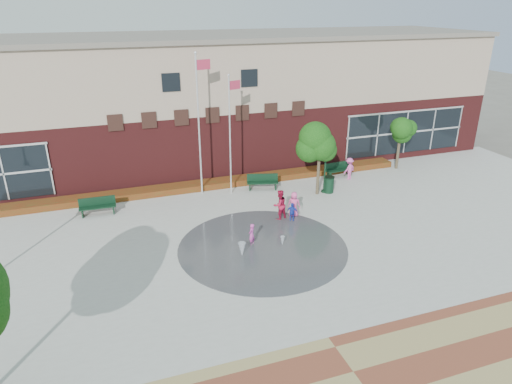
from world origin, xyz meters
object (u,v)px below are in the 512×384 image
object	(u,v)px
trash_can	(329,185)
flagpole_right	(230,129)
bench_left	(98,210)
flagpole_left	(199,118)
child_splash	(252,235)

from	to	relation	value
trash_can	flagpole_right	bearing A→B (deg)	161.47
bench_left	trash_can	world-z (taller)	trash_can
flagpole_left	flagpole_right	bearing A→B (deg)	-33.92
flagpole_right	child_splash	world-z (taller)	flagpole_right
flagpole_right	trash_can	bearing A→B (deg)	-40.71
flagpole_right	bench_left	world-z (taller)	flagpole_right
child_splash	flagpole_right	bearing A→B (deg)	-141.70
flagpole_right	child_splash	size ratio (longest dim) A/B	6.43
flagpole_left	bench_left	size ratio (longest dim) A/B	4.27
trash_can	child_splash	xyz separation A→B (m)	(-6.83, -4.82, 0.03)
flagpole_left	trash_can	world-z (taller)	flagpole_left
flagpole_left	flagpole_right	size ratio (longest dim) A/B	1.17
flagpole_left	bench_left	distance (m)	7.90
flagpole_left	trash_can	distance (m)	9.12
flagpole_left	trash_can	bearing A→B (deg)	-34.47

